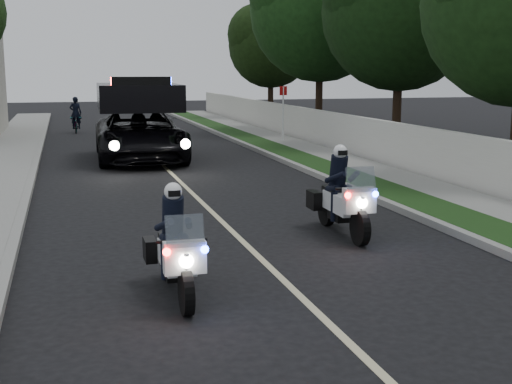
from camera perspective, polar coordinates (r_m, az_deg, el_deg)
ground at (r=10.92m, az=1.71°, el=-6.80°), size 120.00×120.00×0.00m
curb_right at (r=21.46m, az=4.26°, el=1.81°), size 0.20×60.00×0.15m
grass_verge at (r=21.70m, az=6.00°, el=1.89°), size 1.20×60.00×0.16m
sidewalk_right at (r=22.21m, az=9.12°, el=2.00°), size 1.40×60.00×0.16m
property_wall at (r=22.56m, az=11.49°, el=3.77°), size 0.22×60.00×1.50m
curb_left at (r=20.23m, az=-18.17°, el=0.82°), size 0.20×60.00×0.15m
lane_marking at (r=20.46m, az=-6.62°, el=1.16°), size 0.12×50.00×0.01m
police_moto_left at (r=9.98m, az=-6.58°, el=-8.52°), size 0.67×1.91×1.62m
police_moto_right at (r=13.54m, az=7.09°, el=-3.52°), size 0.73×2.07×1.76m
police_suv at (r=24.73m, az=-9.53°, el=2.63°), size 3.19×6.55×3.14m
bicycle at (r=35.99m, az=-14.66°, el=4.77°), size 0.60×1.59×0.82m
cyclist at (r=35.99m, az=-14.66°, el=4.77°), size 0.62×0.45×1.62m
sign_post at (r=29.96m, az=2.25°, el=4.07°), size 0.50×0.50×2.54m
tree_right_c at (r=29.11m, az=11.49°, el=3.69°), size 8.27×8.27×10.55m
tree_right_d at (r=35.31m, az=5.20°, el=4.96°), size 7.72×7.72×11.66m
tree_right_e at (r=45.14m, az=1.21°, el=6.13°), size 6.51×6.51×9.07m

